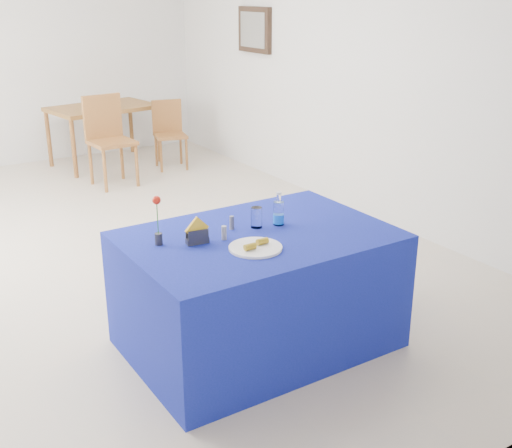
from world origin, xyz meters
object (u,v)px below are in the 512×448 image
Objects in this scene: water_bottle at (279,214)px; oak_table at (103,112)px; plate at (255,248)px; chair_bg_right at (169,129)px; chair_bg_left at (108,134)px; blue_table at (258,290)px.

oak_table is at bearing 83.13° from water_bottle.
chair_bg_right is at bearing 70.80° from plate.
chair_bg_right is (0.92, 0.32, -0.11)m from chair_bg_left.
plate is 0.43m from water_bottle.
chair_bg_left is at bearing 81.16° from plate.
oak_table is (0.77, 4.87, 0.30)m from blue_table.
oak_table is 1.34× the size of chair_bg_left.
chair_bg_left is (0.65, 4.16, -0.18)m from plate.
water_bottle is at bearing 19.12° from blue_table.
water_bottle is at bearing 37.64° from plate.
chair_bg_left is (0.31, 3.90, -0.24)m from water_bottle.
water_bottle is 0.21× the size of chair_bg_left.
chair_bg_right reaches higher than oak_table.
chair_bg_left is (-0.27, -0.90, -0.09)m from oak_table.
chair_bg_left reaches higher than plate.
plate is 0.19× the size of blue_table.
blue_table is 7.44× the size of water_bottle.
water_bottle is 3.92m from chair_bg_left.
water_bottle is 4.41m from chair_bg_right.
chair_bg_right is (0.65, -0.57, -0.19)m from oak_table.
water_bottle reaches higher than plate.
water_bottle is at bearing -96.87° from oak_table.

